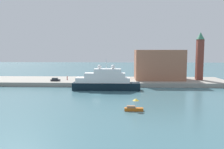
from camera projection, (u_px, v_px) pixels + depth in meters
ground at (96, 95)px, 80.72m from camera, size 400.00×400.00×0.00m
quay_dock at (103, 81)px, 107.90m from camera, size 110.00×22.90×1.75m
large_yacht at (105, 81)px, 89.87m from camera, size 25.62×4.78×11.88m
small_motorboat at (134, 107)px, 59.47m from camera, size 4.73×1.59×3.17m
harbor_building at (159, 65)px, 108.49m from camera, size 21.59×15.86×13.51m
bell_tower at (200, 54)px, 105.18m from camera, size 3.59×3.59×21.30m
parked_car at (55, 80)px, 102.21m from camera, size 3.96×1.66×1.40m
person_figure at (67, 78)px, 106.21m from camera, size 0.36×0.36×1.83m
mooring_bollard at (96, 82)px, 98.20m from camera, size 0.41×0.41×0.64m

